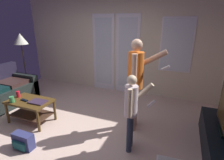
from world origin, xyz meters
TOP-DOWN VIEW (x-y plane):
  - ground_plane at (0.00, 0.00)m, footprint 5.62×4.80m
  - wall_back_with_doors at (0.05, 2.37)m, footprint 5.62×0.09m
  - coffee_table at (-0.91, 0.11)m, footprint 0.85×0.52m
  - tv_stand at (2.42, 0.46)m, footprint 0.44×1.60m
  - person_adult at (1.05, 0.67)m, footprint 0.67×0.50m
  - person_child at (1.15, 0.08)m, footprint 0.42×0.37m
  - floor_lamp at (-2.46, 1.46)m, footprint 0.40×0.40m
  - backpack at (-0.42, -0.55)m, footprint 0.35×0.18m
  - laptop_closed at (-0.70, 0.11)m, footprint 0.32×0.23m
  - cup_near_edge at (-1.15, -0.07)m, footprint 0.09×0.09m
  - cup_by_laptop at (-1.25, 0.15)m, footprint 0.07×0.07m
  - tv_remote_black at (-1.00, 0.07)m, footprint 0.18×0.07m

SIDE VIEW (x-z plane):
  - ground_plane at x=0.00m, z-range -0.02..0.00m
  - backpack at x=-0.42m, z-range 0.00..0.26m
  - tv_stand at x=2.42m, z-range 0.00..0.39m
  - coffee_table at x=-0.91m, z-range 0.10..0.56m
  - tv_remote_black at x=-1.00m, z-range 0.46..0.48m
  - laptop_closed at x=-0.70m, z-range 0.46..0.48m
  - cup_near_edge at x=-1.15m, z-range 0.46..0.57m
  - cup_by_laptop at x=-1.25m, z-range 0.46..0.58m
  - person_child at x=1.15m, z-range 0.12..1.34m
  - person_adult at x=1.05m, z-range 0.17..1.82m
  - wall_back_with_doors at x=0.05m, z-range -0.03..2.55m
  - floor_lamp at x=-2.46m, z-range 0.60..2.21m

